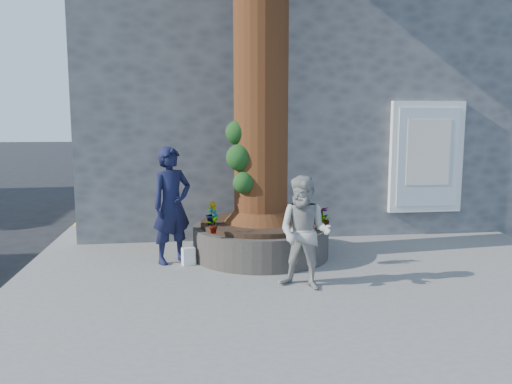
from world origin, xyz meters
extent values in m
plane|color=black|center=(0.00, 0.00, 0.00)|extent=(120.00, 120.00, 0.00)
cube|color=slate|center=(1.50, 1.00, 0.06)|extent=(9.00, 8.00, 0.12)
cube|color=yellow|center=(-3.05, 1.00, 0.00)|extent=(0.10, 30.00, 0.01)
cube|color=#4C4E51|center=(2.50, 7.20, 3.00)|extent=(10.00, 8.00, 6.00)
cube|color=white|center=(4.30, 3.14, 1.70)|extent=(1.50, 0.12, 2.20)
cube|color=silver|center=(4.30, 3.08, 1.70)|extent=(1.25, 0.04, 1.95)
cube|color=silver|center=(4.30, 3.06, 1.80)|extent=(0.90, 0.02, 1.30)
cylinder|color=black|center=(0.80, 2.00, 0.38)|extent=(2.30, 2.30, 0.52)
cylinder|color=black|center=(0.80, 2.00, 0.68)|extent=(2.04, 2.04, 0.08)
cone|color=#421C10|center=(0.80, 2.00, 1.07)|extent=(1.24, 1.24, 0.70)
sphere|color=#133B14|center=(0.42, 1.80, 1.82)|extent=(0.44, 0.44, 0.44)
sphere|color=#133B14|center=(0.48, 1.70, 1.42)|extent=(0.36, 0.36, 0.36)
sphere|color=#133B14|center=(0.40, 1.92, 2.22)|extent=(0.40, 0.40, 0.40)
imported|color=black|center=(-0.68, 1.77, 1.06)|extent=(0.82, 0.75, 1.88)
imported|color=#999893|center=(1.15, 0.23, 0.90)|extent=(0.95, 0.89, 1.55)
cube|color=white|center=(-0.43, 1.58, 0.26)|extent=(0.23, 0.18, 0.28)
imported|color=gray|center=(-0.05, 1.15, 0.93)|extent=(0.25, 0.26, 0.41)
imported|color=gray|center=(-0.05, 1.77, 0.91)|extent=(0.24, 0.24, 0.39)
imported|color=gray|center=(1.65, 1.15, 0.91)|extent=(0.27, 0.27, 0.37)
imported|color=gray|center=(1.65, 1.15, 0.87)|extent=(0.32, 0.34, 0.31)
camera|label=1|loc=(-0.39, -6.25, 2.38)|focal=35.00mm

